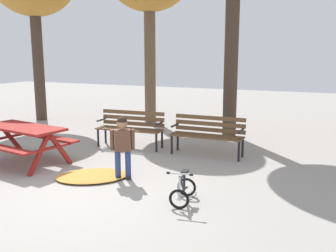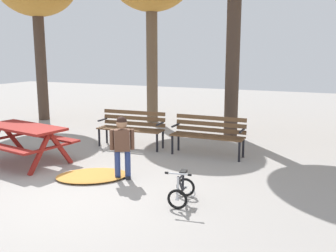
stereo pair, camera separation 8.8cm
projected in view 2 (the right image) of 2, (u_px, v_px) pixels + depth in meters
name	position (u px, v px, depth m)	size (l,w,h in m)	color
ground	(75.00, 196.00, 6.08)	(36.00, 36.00, 0.00)	gray
picnic_table	(24.00, 134.00, 7.77)	(2.01, 1.64, 0.79)	maroon
park_bench_far_left	(132.00, 126.00, 9.12)	(1.62, 0.55, 0.85)	brown
park_bench_left	(209.00, 132.00, 8.37)	(1.60, 0.46, 0.85)	brown
child_standing	(122.00, 142.00, 6.74)	(0.38, 0.28, 1.13)	navy
kids_bicycle	(182.00, 190.00, 5.77)	(0.43, 0.60, 0.54)	black
leaf_pile	(92.00, 175.00, 6.95)	(1.28, 0.90, 0.07)	#C68438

